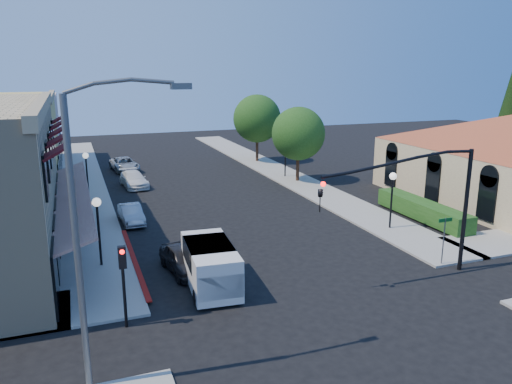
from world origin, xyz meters
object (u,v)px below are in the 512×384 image
object	(u,v)px
cobra_streetlight	(88,225)
parked_car_a	(183,259)
lamppost_right_near	(392,186)
parked_car_d	(124,164)
street_tree_b	(257,119)
lamppost_left_far	(86,164)
street_tree_a	(298,134)
secondary_signal	(123,271)
street_name_sign	(444,234)
parked_car_b	(131,214)
lamppost_left_near	(97,214)
parked_car_c	(134,179)
signal_mast_arm	(431,193)
conifer_far	(512,105)
lamppost_right_far	(285,147)
white_van	(210,264)

from	to	relation	value
cobra_streetlight	parked_car_a	size ratio (longest dim) A/B	2.47
lamppost_right_near	parked_car_d	size ratio (longest dim) A/B	0.76
street_tree_b	lamppost_left_far	bearing A→B (deg)	-149.97
street_tree_a	parked_car_a	distance (m)	21.30
secondary_signal	cobra_streetlight	xyz separation A→B (m)	(-1.15, -3.41, 2.95)
street_tree_b	lamppost_right_near	xyz separation A→B (m)	(-0.30, -24.00, -1.81)
street_name_sign	parked_car_b	bearing A→B (deg)	137.21
street_name_sign	secondary_signal	bearing A→B (deg)	-177.07
lamppost_left_near	lamppost_right_near	bearing A→B (deg)	0.00
street_tree_b	lamppost_left_near	xyz separation A→B (m)	(-17.30, -24.00, -1.81)
cobra_streetlight	lamppost_right_near	size ratio (longest dim) A/B	2.61
street_tree_a	street_tree_b	distance (m)	10.01
parked_car_a	parked_car_c	xyz separation A→B (m)	(0.00, 19.00, -0.00)
parked_car_b	parked_car_a	bearing A→B (deg)	-83.83
signal_mast_arm	lamppost_left_near	size ratio (longest dim) A/B	2.24
cobra_streetlight	signal_mast_arm	bearing A→B (deg)	13.11
street_tree_a	secondary_signal	world-z (taller)	street_tree_a
lamppost_left_far	lamppost_right_near	distance (m)	22.02
lamppost_right_near	parked_car_c	bearing A→B (deg)	128.04
street_tree_a	conifer_far	bearing A→B (deg)	-11.77
lamppost_left_near	lamppost_right_near	xyz separation A→B (m)	(17.00, 0.00, 0.00)
lamppost_right_far	street_tree_b	bearing A→B (deg)	87.85
lamppost_left_near	street_tree_a	bearing A→B (deg)	38.98
street_name_sign	conifer_far	bearing A→B (deg)	37.62
parked_car_b	signal_mast_arm	bearing A→B (deg)	-50.78
parked_car_d	conifer_far	bearing A→B (deg)	-29.92
street_name_sign	parked_car_d	distance (m)	32.26
street_tree_b	lamppost_right_near	distance (m)	24.07
secondary_signal	parked_car_c	size ratio (longest dim) A/B	0.76
secondary_signal	lamppost_right_far	size ratio (longest dim) A/B	0.93
street_tree_b	cobra_streetlight	world-z (taller)	cobra_streetlight
parked_car_d	lamppost_right_far	bearing A→B (deg)	-37.84
signal_mast_arm	lamppost_right_far	bearing A→B (deg)	83.30
lamppost_right_far	white_van	distance (m)	23.87
cobra_streetlight	parked_car_d	xyz separation A→B (m)	(4.35, 34.00, -4.62)
street_name_sign	street_tree_b	bearing A→B (deg)	87.50
lamppost_left_far	lamppost_right_near	xyz separation A→B (m)	(17.00, -14.00, 0.00)
lamppost_left_far	parked_car_c	bearing A→B (deg)	39.04
street_tree_a	street_name_sign	xyz separation A→B (m)	(-1.30, -19.80, -2.50)
parked_car_b	parked_car_c	bearing A→B (deg)	79.33
signal_mast_arm	parked_car_a	world-z (taller)	signal_mast_arm
secondary_signal	parked_car_b	distance (m)	13.70
lamppost_left_far	street_tree_b	bearing A→B (deg)	30.03
secondary_signal	parked_car_b	bearing A→B (deg)	82.39
lamppost_right_near	street_tree_b	bearing A→B (deg)	89.28
signal_mast_arm	street_name_sign	world-z (taller)	signal_mast_arm
cobra_streetlight	parked_car_d	bearing A→B (deg)	82.71
parked_car_c	parked_car_d	xyz separation A→B (m)	(0.00, 7.00, 0.01)
lamppost_left_near	lamppost_right_near	size ratio (longest dim) A/B	1.00
street_tree_a	street_tree_b	xyz separation A→B (m)	(0.00, 10.00, 0.35)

